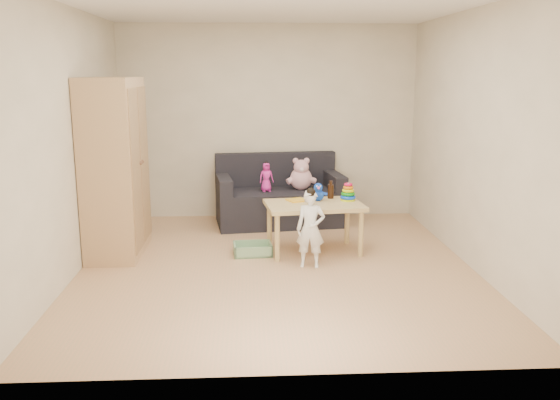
{
  "coord_description": "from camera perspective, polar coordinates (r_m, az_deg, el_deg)",
  "views": [
    {
      "loc": [
        -0.28,
        -5.83,
        1.97
      ],
      "look_at": [
        0.05,
        0.25,
        0.65
      ],
      "focal_mm": 38.0,
      "sensor_mm": 36.0,
      "label": 1
    }
  ],
  "objects": [
    {
      "name": "doll",
      "position": [
        7.63,
        -1.33,
        2.18
      ],
      "size": [
        0.21,
        0.17,
        0.36
      ],
      "primitive_type": "imported",
      "rotation": [
        0.0,
        0.0,
        0.24
      ],
      "color": "#EF2CAC",
      "rests_on": "sofa"
    },
    {
      "name": "wardrobe",
      "position": [
        6.66,
        -15.6,
        3.04
      ],
      "size": [
        0.53,
        1.06,
        1.92
      ],
      "primitive_type": "cube",
      "color": "tan",
      "rests_on": "ground"
    },
    {
      "name": "storage_bin",
      "position": [
        6.55,
        -2.66,
        -4.73
      ],
      "size": [
        0.44,
        0.34,
        0.12
      ],
      "primitive_type": null,
      "rotation": [
        0.0,
        0.0,
        0.08
      ],
      "color": "#7DA779",
      "rests_on": "ground"
    },
    {
      "name": "sofa",
      "position": [
        7.81,
        -0.03,
        -0.66
      ],
      "size": [
        1.71,
        1.0,
        0.46
      ],
      "primitive_type": "cube",
      "rotation": [
        0.0,
        0.0,
        0.12
      ],
      "color": "black",
      "rests_on": "ground"
    },
    {
      "name": "room",
      "position": [
        5.88,
        -0.36,
        5.68
      ],
      "size": [
        4.5,
        4.5,
        4.5
      ],
      "color": "tan",
      "rests_on": "ground"
    },
    {
      "name": "yellow_book",
      "position": [
        6.65,
        1.6,
        -0.01
      ],
      "size": [
        0.25,
        0.25,
        0.01
      ],
      "primitive_type": "cube",
      "rotation": [
        0.0,
        0.0,
        0.42
      ],
      "color": "yellow",
      "rests_on": "play_table"
    },
    {
      "name": "toddler",
      "position": [
        6.06,
        2.96,
        -2.88
      ],
      "size": [
        0.32,
        0.24,
        0.78
      ],
      "primitive_type": "imported",
      "rotation": [
        0.0,
        0.0,
        -0.18
      ],
      "color": "white",
      "rests_on": "ground"
    },
    {
      "name": "brown_bottle",
      "position": [
        6.79,
        4.9,
        0.88
      ],
      "size": [
        0.07,
        0.07,
        0.21
      ],
      "color": "black",
      "rests_on": "play_table"
    },
    {
      "name": "play_table",
      "position": [
        6.6,
        3.28,
        -2.67
      ],
      "size": [
        1.12,
        0.78,
        0.55
      ],
      "primitive_type": "cube",
      "rotation": [
        0.0,
        0.0,
        0.12
      ],
      "color": "#E0C27B",
      "rests_on": "ground"
    },
    {
      "name": "ring_stacker",
      "position": [
        6.7,
        6.57,
        0.63
      ],
      "size": [
        0.18,
        0.18,
        0.2
      ],
      "color": "#E5FF0D",
      "rests_on": "play_table"
    },
    {
      "name": "blue_plush",
      "position": [
        6.65,
        3.68,
        0.81
      ],
      "size": [
        0.17,
        0.14,
        0.21
      ],
      "primitive_type": null,
      "rotation": [
        0.0,
        0.0,
        -0.02
      ],
      "color": "blue",
      "rests_on": "play_table"
    },
    {
      "name": "pink_bear",
      "position": [
        7.76,
        2.03,
        2.3
      ],
      "size": [
        0.39,
        0.37,
        0.35
      ],
      "primitive_type": null,
      "rotation": [
        0.0,
        0.0,
        0.42
      ],
      "color": "#E7AAB5",
      "rests_on": "sofa"
    },
    {
      "name": "wooden_figure",
      "position": [
        6.49,
        2.94,
        0.04
      ],
      "size": [
        0.04,
        0.04,
        0.1
      ],
      "primitive_type": null,
      "rotation": [
        0.0,
        0.0,
        0.14
      ],
      "color": "brown",
      "rests_on": "play_table"
    }
  ]
}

